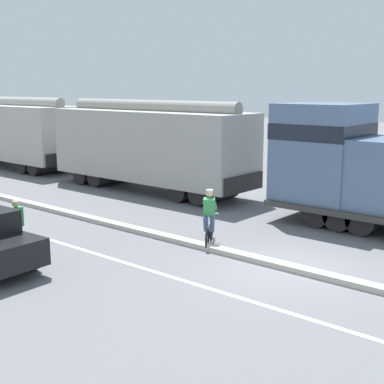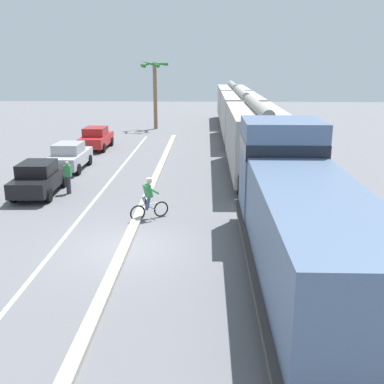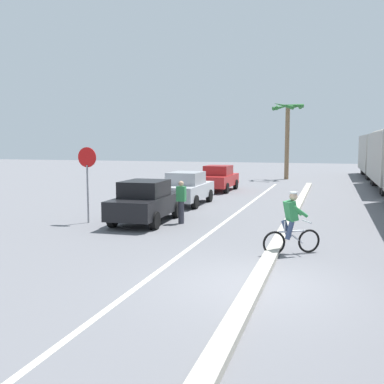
{
  "view_description": "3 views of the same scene",
  "coord_description": "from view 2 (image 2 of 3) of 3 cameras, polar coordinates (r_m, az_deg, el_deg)",
  "views": [
    {
      "loc": [
        -11.94,
        -6.83,
        4.78
      ],
      "look_at": [
        1.17,
        4.27,
        1.38
      ],
      "focal_mm": 50.0,
      "sensor_mm": 36.0,
      "label": 1
    },
    {
      "loc": [
        2.77,
        -14.33,
        6.17
      ],
      "look_at": [
        2.28,
        0.89,
        1.76
      ],
      "focal_mm": 42.0,
      "sensor_mm": 36.0,
      "label": 2
    },
    {
      "loc": [
        1.44,
        -9.38,
        3.04
      ],
      "look_at": [
        -4.18,
        8.79,
        0.95
      ],
      "focal_mm": 42.0,
      "sensor_mm": 36.0,
      "label": 3
    }
  ],
  "objects": [
    {
      "name": "pedestrian_by_cars",
      "position": [
        22.53,
        -15.48,
        1.88
      ],
      "size": [
        0.34,
        0.22,
        1.62
      ],
      "color": "#33333D",
      "rests_on": "ground"
    },
    {
      "name": "lane_stripe",
      "position": [
        21.86,
        -11.93,
        -0.6
      ],
      "size": [
        0.14,
        36.0,
        0.01
      ],
      "primitive_type": "cube",
      "color": "silver",
      "rests_on": "ground"
    },
    {
      "name": "parked_car_black",
      "position": [
        22.83,
        -18.87,
        1.69
      ],
      "size": [
        1.96,
        4.26,
        1.62
      ],
      "color": "black",
      "rests_on": "ground"
    },
    {
      "name": "parked_car_red",
      "position": [
        33.97,
        -12.07,
        6.72
      ],
      "size": [
        1.87,
        4.22,
        1.62
      ],
      "color": "red",
      "rests_on": "ground"
    },
    {
      "name": "hopper_car_lead",
      "position": [
        25.27,
        8.07,
        6.66
      ],
      "size": [
        2.9,
        10.6,
        4.18
      ],
      "color": "#9F9D95",
      "rests_on": "ground"
    },
    {
      "name": "hopper_car_trailing",
      "position": [
        48.24,
        5.17,
        11.21
      ],
      "size": [
        2.9,
        10.6,
        4.18
      ],
      "color": "#A8A59E",
      "rests_on": "ground"
    },
    {
      "name": "ground_plane",
      "position": [
        15.84,
        -8.45,
        -6.97
      ],
      "size": [
        120.0,
        120.0,
        0.0
      ],
      "primitive_type": "plane",
      "color": "slate"
    },
    {
      "name": "locomotive",
      "position": [
        13.64,
        13.32,
        -3.01
      ],
      "size": [
        3.1,
        11.61,
        4.2
      ],
      "color": "slate",
      "rests_on": "ground"
    },
    {
      "name": "palm_tree_near",
      "position": [
        43.43,
        -4.73,
        14.27
      ],
      "size": [
        2.74,
        2.77,
        6.43
      ],
      "color": "#846647",
      "rests_on": "ground"
    },
    {
      "name": "hopper_car_middle",
      "position": [
        36.72,
        6.17,
        9.65
      ],
      "size": [
        2.9,
        10.6,
        4.18
      ],
      "color": "#ABA9A1",
      "rests_on": "ground"
    },
    {
      "name": "median_curb",
      "position": [
        21.4,
        -5.69,
        -0.47
      ],
      "size": [
        0.36,
        36.0,
        0.16
      ],
      "primitive_type": "cube",
      "color": "#B2AD9E",
      "rests_on": "ground"
    },
    {
      "name": "cyclist",
      "position": [
        18.26,
        -5.51,
        -0.98
      ],
      "size": [
        1.49,
        0.95,
        1.71
      ],
      "color": "black",
      "rests_on": "ground"
    },
    {
      "name": "parked_car_silver",
      "position": [
        27.65,
        -15.26,
        4.4
      ],
      "size": [
        1.85,
        4.21,
        1.62
      ],
      "color": "#B7BABF",
      "rests_on": "ground"
    }
  ]
}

